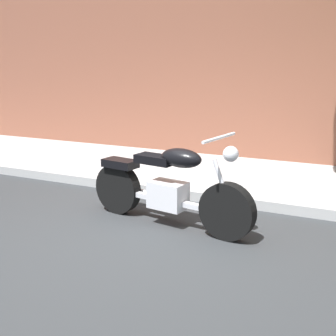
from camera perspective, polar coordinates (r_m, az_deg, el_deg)
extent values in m
plane|color=#303335|center=(4.97, -1.80, -8.68)|extent=(60.00, 60.00, 0.00)
cube|color=#AFAFAF|center=(7.18, 7.33, -1.08)|extent=(22.12, 2.51, 0.14)
cylinder|color=black|center=(4.76, 7.81, -5.70)|extent=(0.66, 0.24, 0.64)
cylinder|color=black|center=(5.58, -6.62, -2.72)|extent=(0.66, 0.24, 0.64)
cube|color=silver|center=(5.11, 0.00, -3.59)|extent=(0.48, 0.35, 0.32)
cube|color=silver|center=(5.13, 0.00, -4.34)|extent=(1.39, 0.30, 0.06)
ellipsoid|color=black|center=(4.90, 1.74, 1.32)|extent=(0.55, 0.34, 0.22)
cube|color=black|center=(5.11, -1.67, 1.16)|extent=(0.51, 0.31, 0.10)
cube|color=black|center=(5.46, -6.32, 0.62)|extent=(0.47, 0.31, 0.10)
cylinder|color=silver|center=(4.70, 7.27, -2.35)|extent=(0.28, 0.09, 0.58)
cylinder|color=silver|center=(4.61, 6.80, 4.00)|extent=(0.15, 0.70, 0.04)
sphere|color=silver|center=(4.58, 8.29, 1.84)|extent=(0.17, 0.17, 0.17)
cylinder|color=silver|center=(5.40, -1.24, -3.74)|extent=(0.80, 0.22, 0.09)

